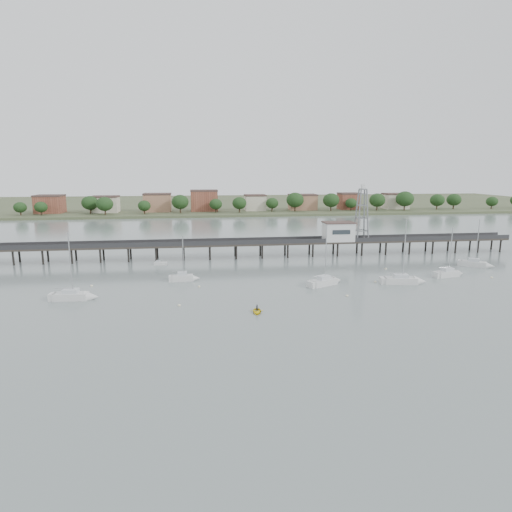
# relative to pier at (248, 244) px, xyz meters

# --- Properties ---
(ground_plane) EXTENTS (500.00, 500.00, 0.00)m
(ground_plane) POSITION_rel_pier_xyz_m (0.00, -60.00, -3.79)
(ground_plane) COLOR slate
(ground_plane) RESTS_ON ground
(pier) EXTENTS (150.00, 5.00, 5.50)m
(pier) POSITION_rel_pier_xyz_m (0.00, 0.00, 0.00)
(pier) COLOR #2D2823
(pier) RESTS_ON ground
(pier_building) EXTENTS (8.40, 5.40, 5.30)m
(pier_building) POSITION_rel_pier_xyz_m (25.00, 0.00, 2.87)
(pier_building) COLOR silver
(pier_building) RESTS_ON ground
(lattice_tower) EXTENTS (3.20, 3.20, 15.50)m
(lattice_tower) POSITION_rel_pier_xyz_m (31.50, 0.00, 7.31)
(lattice_tower) COLOR slate
(lattice_tower) RESTS_ON ground
(sailboat_c) EXTENTS (8.11, 5.57, 13.10)m
(sailboat_c) POSITION_rel_pier_xyz_m (13.08, -29.89, -3.15)
(sailboat_c) COLOR silver
(sailboat_c) RESTS_ON ground
(sailboat_e) EXTENTS (7.24, 6.05, 12.26)m
(sailboat_e) POSITION_rel_pier_xyz_m (54.42, -19.00, -3.15)
(sailboat_e) COLOR silver
(sailboat_e) RESTS_ON ground
(sailboat_b) EXTENTS (6.04, 2.01, 10.09)m
(sailboat_b) POSITION_rel_pier_xyz_m (-16.15, -22.97, -3.13)
(sailboat_b) COLOR silver
(sailboat_b) RESTS_ON ground
(sailboat_d) EXTENTS (9.01, 3.96, 14.33)m
(sailboat_d) POSITION_rel_pier_xyz_m (29.71, -31.43, -3.16)
(sailboat_d) COLOR silver
(sailboat_d) RESTS_ON ground
(sailboat_a) EXTENTS (8.07, 2.85, 13.13)m
(sailboat_a) POSITION_rel_pier_xyz_m (-35.39, -34.07, -3.15)
(sailboat_a) COLOR silver
(sailboat_a) RESTS_ON ground
(sailboat_f) EXTENTS (7.21, 3.24, 11.63)m
(sailboat_f) POSITION_rel_pier_xyz_m (42.33, -26.85, -3.14)
(sailboat_f) COLOR silver
(sailboat_f) RESTS_ON ground
(white_tender) EXTENTS (3.27, 1.73, 1.21)m
(white_tender) POSITION_rel_pier_xyz_m (-22.89, -6.49, -3.42)
(white_tender) COLOR silver
(white_tender) RESTS_ON ground
(yellow_dinghy) EXTENTS (2.21, 0.85, 3.02)m
(yellow_dinghy) POSITION_rel_pier_xyz_m (-3.91, -45.60, -3.79)
(yellow_dinghy) COLOR yellow
(yellow_dinghy) RESTS_ON ground
(dinghy_occupant) EXTENTS (0.83, 1.23, 0.28)m
(dinghy_occupant) POSITION_rel_pier_xyz_m (-3.91, -45.60, -3.79)
(dinghy_occupant) COLOR black
(dinghy_occupant) RESTS_ON ground
(mooring_buoys) EXTENTS (86.22, 22.69, 0.39)m
(mooring_buoys) POSITION_rel_pier_xyz_m (7.69, -29.80, -3.71)
(mooring_buoys) COLOR #F8EEC1
(mooring_buoys) RESTS_ON ground
(far_shore) EXTENTS (500.00, 170.00, 10.40)m
(far_shore) POSITION_rel_pier_xyz_m (0.36, 179.58, -2.85)
(far_shore) COLOR #475133
(far_shore) RESTS_ON ground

